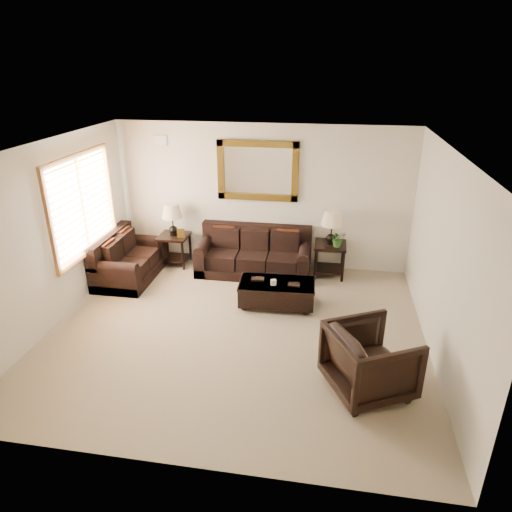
% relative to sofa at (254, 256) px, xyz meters
% --- Properties ---
extents(room, '(5.51, 5.01, 2.71)m').
position_rel_sofa_xyz_m(room, '(0.08, -2.09, 1.04)').
color(room, gray).
rests_on(room, ground).
extents(window, '(0.07, 1.96, 1.66)m').
position_rel_sofa_xyz_m(window, '(-2.62, -1.19, 1.24)').
color(window, white).
rests_on(window, room).
extents(mirror, '(1.50, 0.06, 1.10)m').
position_rel_sofa_xyz_m(mirror, '(0.00, 0.38, 1.54)').
color(mirror, '#482B0E').
rests_on(mirror, room).
extents(air_vent, '(0.25, 0.02, 0.18)m').
position_rel_sofa_xyz_m(air_vent, '(-1.82, 0.39, 2.04)').
color(air_vent, '#999999').
rests_on(air_vent, room).
extents(sofa, '(2.09, 0.90, 0.86)m').
position_rel_sofa_xyz_m(sofa, '(0.00, 0.00, 0.00)').
color(sofa, black).
rests_on(sofa, room).
extents(loveseat, '(0.89, 1.50, 0.85)m').
position_rel_sofa_xyz_m(loveseat, '(-2.26, -0.64, 0.00)').
color(loveseat, black).
rests_on(loveseat, room).
extents(end_table_left, '(0.56, 0.56, 1.23)m').
position_rel_sofa_xyz_m(end_table_left, '(-1.59, 0.09, 0.49)').
color(end_table_left, black).
rests_on(end_table_left, room).
extents(end_table_right, '(0.57, 0.57, 1.26)m').
position_rel_sofa_xyz_m(end_table_right, '(1.40, 0.09, 0.51)').
color(end_table_right, black).
rests_on(end_table_right, room).
extents(coffee_table, '(1.25, 0.72, 0.52)m').
position_rel_sofa_xyz_m(coffee_table, '(0.58, -1.21, -0.05)').
color(coffee_table, black).
rests_on(coffee_table, room).
extents(armchair, '(1.17, 1.19, 0.93)m').
position_rel_sofa_xyz_m(armchair, '(1.93, -3.10, 0.16)').
color(armchair, black).
rests_on(armchair, floor).
extents(potted_plant, '(0.36, 0.38, 0.23)m').
position_rel_sofa_xyz_m(potted_plant, '(1.53, -0.02, 0.43)').
color(potted_plant, '#28571D').
rests_on(potted_plant, end_table_right).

